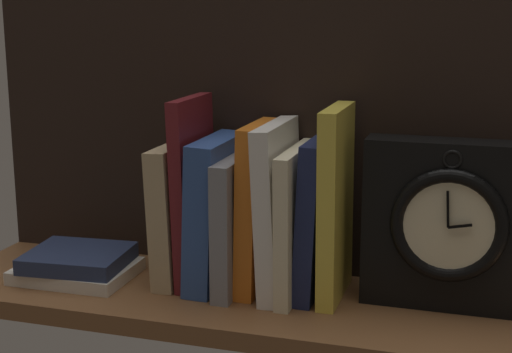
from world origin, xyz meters
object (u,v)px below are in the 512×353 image
object	(u,v)px
book_orange_pandolfini	(258,207)
book_tan_shortstories	(176,213)
book_white_catcher	(278,208)
book_cream_twain	(296,221)
framed_clock	(450,225)
book_blue_modern	(215,212)
book_maroon_dawkins	(194,191)
book_yellow_seinlanguage	(336,204)
book_navy_bierce	(315,218)
book_stack_side	(77,264)
book_gray_chess	(238,222)

from	to	relation	value
book_orange_pandolfini	book_tan_shortstories	bearing A→B (deg)	180.00
book_orange_pandolfini	book_white_catcher	size ratio (longest dim) A/B	0.99
book_white_catcher	book_cream_twain	world-z (taller)	book_white_catcher
book_cream_twain	framed_clock	distance (cm)	19.70
book_tan_shortstories	book_blue_modern	world-z (taller)	book_blue_modern
book_maroon_dawkins	book_cream_twain	size ratio (longest dim) A/B	1.31
book_yellow_seinlanguage	book_blue_modern	bearing A→B (deg)	180.00
book_white_catcher	book_cream_twain	size ratio (longest dim) A/B	1.16
book_cream_twain	book_yellow_seinlanguage	xyz separation A→B (cm)	(5.23, 0.00, 2.81)
book_cream_twain	book_tan_shortstories	bearing A→B (deg)	180.00
book_navy_bierce	book_stack_side	distance (cm)	34.69
book_maroon_dawkins	book_blue_modern	size ratio (longest dim) A/B	1.26
book_tan_shortstories	book_white_catcher	bearing A→B (deg)	0.00
book_yellow_seinlanguage	framed_clock	world-z (taller)	book_yellow_seinlanguage
book_blue_modern	book_cream_twain	bearing A→B (deg)	0.00
book_blue_modern	book_navy_bierce	bearing A→B (deg)	0.00
book_maroon_dawkins	book_cream_twain	bearing A→B (deg)	0.00
book_gray_chess	book_white_catcher	size ratio (longest dim) A/B	0.80
book_navy_bierce	book_tan_shortstories	bearing A→B (deg)	180.00
book_cream_twain	book_yellow_seinlanguage	distance (cm)	5.93
framed_clock	book_white_catcher	bearing A→B (deg)	-178.73
framed_clock	book_blue_modern	bearing A→B (deg)	-179.10
book_gray_chess	book_cream_twain	world-z (taller)	book_cream_twain
book_blue_modern	framed_clock	distance (cm)	31.16
book_tan_shortstories	book_stack_side	distance (cm)	16.08
book_white_catcher	book_stack_side	xyz separation A→B (cm)	(-28.37, -3.82, -9.49)
book_blue_modern	book_cream_twain	distance (cm)	11.49
book_orange_pandolfini	book_navy_bierce	distance (cm)	7.88
book_yellow_seinlanguage	book_gray_chess	bearing A→B (deg)	180.00
book_orange_pandolfini	book_gray_chess	bearing A→B (deg)	180.00
book_maroon_dawkins	book_white_catcher	distance (cm)	12.13
book_blue_modern	book_white_catcher	distance (cm)	9.06
book_maroon_dawkins	book_yellow_seinlanguage	distance (cm)	19.78
book_tan_shortstories	framed_clock	xyz separation A→B (cm)	(36.93, 0.49, 1.34)
book_orange_pandolfini	book_navy_bierce	size ratio (longest dim) A/B	1.08
book_yellow_seinlanguage	book_tan_shortstories	bearing A→B (deg)	180.00
book_navy_bierce	framed_clock	xyz separation A→B (cm)	(17.15, 0.49, 0.42)
book_maroon_dawkins	book_stack_side	bearing A→B (deg)	-166.83
framed_clock	book_tan_shortstories	bearing A→B (deg)	-179.24
book_blue_modern	book_stack_side	world-z (taller)	book_blue_modern
book_orange_pandolfini	book_yellow_seinlanguage	bearing A→B (deg)	0.00
book_gray_chess	book_orange_pandolfini	size ratio (longest dim) A/B	0.80
book_yellow_seinlanguage	book_stack_side	xyz separation A→B (cm)	(-36.11, -3.82, -10.72)
book_stack_side	book_white_catcher	bearing A→B (deg)	7.67
book_gray_chess	book_white_catcher	world-z (taller)	book_white_catcher
book_tan_shortstories	book_gray_chess	size ratio (longest dim) A/B	1.05
book_orange_pandolfini	book_navy_bierce	bearing A→B (deg)	0.00
book_tan_shortstories	book_blue_modern	size ratio (longest dim) A/B	0.94
book_maroon_dawkins	book_navy_bierce	world-z (taller)	book_maroon_dawkins
book_gray_chess	book_navy_bierce	xyz separation A→B (cm)	(10.62, 0.00, 1.38)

